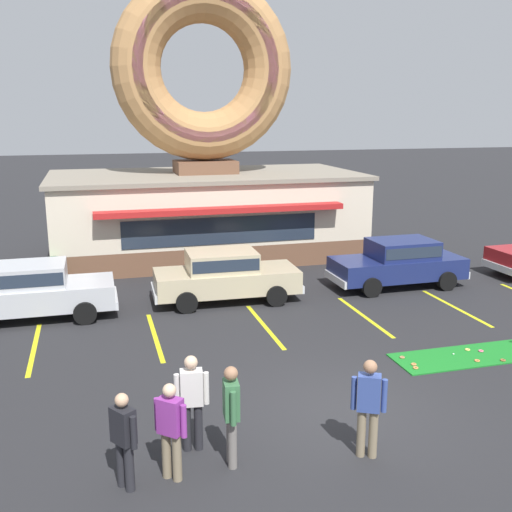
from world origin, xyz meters
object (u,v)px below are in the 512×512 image
car_silver (32,289)px  trash_bin (54,271)px  pedestrian_clipboard_woman (192,398)px  pedestrian_beanie_man (231,411)px  pedestrian_blue_sweater_man (171,427)px  pedestrian_hooded_kid (124,437)px  golf_ball (453,354)px  car_navy (399,261)px  car_champagne (225,274)px  pedestrian_leather_jacket_man (369,403)px

car_silver → trash_bin: 3.39m
pedestrian_clipboard_woman → pedestrian_beanie_man: pedestrian_beanie_man is taller
pedestrian_blue_sweater_man → pedestrian_hooded_kid: (-0.73, -0.06, -0.02)m
golf_ball → pedestrian_hooded_kid: size_ratio=0.03×
golf_ball → pedestrian_beanie_man: (-6.21, -3.03, 0.93)m
car_navy → trash_bin: bearing=164.3°
car_navy → pedestrian_beanie_man: 11.80m
pedestrian_blue_sweater_man → pedestrian_hooded_kid: size_ratio=1.02×
car_champagne → pedestrian_hooded_kid: bearing=-111.8°
pedestrian_hooded_kid → trash_bin: pedestrian_hooded_kid is taller
pedestrian_leather_jacket_man → pedestrian_beanie_man: pedestrian_leather_jacket_man is taller
car_champagne → car_navy: (6.00, 0.03, 0.00)m
golf_ball → car_silver: bearing=150.7°
pedestrian_hooded_kid → trash_bin: 12.28m
car_silver → pedestrian_blue_sweater_man: pedestrian_blue_sweater_man is taller
pedestrian_leather_jacket_man → car_champagne: bearing=92.7°
car_navy → trash_bin: car_navy is taller
car_navy → pedestrian_blue_sweater_man: (-8.85, -8.95, 0.04)m
car_champagne → pedestrian_blue_sweater_man: (-2.86, -8.92, 0.04)m
pedestrian_clipboard_woman → pedestrian_leather_jacket_man: bearing=-19.5°
pedestrian_blue_sweater_man → pedestrian_beanie_man: 1.02m
car_champagne → pedestrian_beanie_man: 8.97m
car_champagne → pedestrian_leather_jacket_man: bearing=-87.3°
car_silver → car_navy: bearing=0.9°
pedestrian_blue_sweater_man → car_champagne: bearing=72.2°
pedestrian_blue_sweater_man → pedestrian_leather_jacket_man: 3.29m
pedestrian_clipboard_woman → golf_ball: bearing=19.6°
pedestrian_hooded_kid → pedestrian_beanie_man: bearing=6.3°
golf_ball → car_navy: bearing=74.2°
golf_ball → car_silver: car_silver is taller
pedestrian_beanie_man → trash_bin: (-3.37, 11.98, -0.48)m
car_champagne → trash_bin: 6.13m
pedestrian_hooded_kid → pedestrian_clipboard_woman: 1.45m
pedestrian_hooded_kid → pedestrian_leather_jacket_man: bearing=-2.6°
pedestrian_leather_jacket_man → pedestrian_blue_sweater_man: bearing=175.8°
car_champagne → pedestrian_clipboard_woman: (-2.39, -8.16, 0.10)m
pedestrian_hooded_kid → car_champagne: bearing=68.2°
golf_ball → car_silver: size_ratio=0.01×
car_navy → car_champagne: bearing=-179.7°
car_champagne → pedestrian_hooded_kid: size_ratio=2.87×
car_silver → pedestrian_clipboard_woman: (3.22, -8.01, 0.10)m
car_navy → trash_bin: (-11.21, 3.16, -0.37)m
car_navy → pedestrian_clipboard_woman: pedestrian_clipboard_woman is taller
car_champagne → pedestrian_beanie_man: size_ratio=2.63×
pedestrian_clipboard_woman → car_champagne: bearing=73.7°
car_silver → pedestrian_hooded_kid: size_ratio=2.85×
car_champagne → trash_bin: car_champagne is taller
car_silver → pedestrian_hooded_kid: pedestrian_hooded_kid is taller
car_champagne → pedestrian_clipboard_woman: 8.50m
trash_bin → pedestrian_leather_jacket_man: bearing=-65.4°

